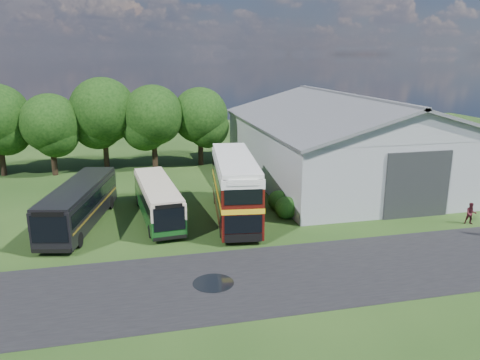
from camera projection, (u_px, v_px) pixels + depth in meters
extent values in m
plane|color=black|center=(229.00, 258.00, 27.99)|extent=(120.00, 120.00, 0.00)
cube|color=black|center=(293.00, 275.00, 25.83)|extent=(60.00, 8.00, 0.02)
cylinder|color=black|center=(213.00, 283.00, 24.84)|extent=(2.20, 2.20, 0.01)
cube|color=gray|center=(345.00, 150.00, 45.63)|extent=(18.00, 24.00, 5.50)
cube|color=#2D3033|center=(418.00, 185.00, 34.33)|extent=(5.20, 0.18, 5.00)
cylinder|color=black|center=(2.00, 159.00, 46.62)|extent=(0.56, 0.56, 3.42)
cylinder|color=black|center=(54.00, 160.00, 46.83)|extent=(0.56, 0.56, 3.06)
sphere|color=black|center=(50.00, 123.00, 45.86)|extent=(5.78, 5.78, 5.78)
cylinder|color=black|center=(106.00, 153.00, 49.08)|extent=(0.56, 0.56, 3.60)
sphere|color=black|center=(103.00, 111.00, 47.94)|extent=(6.80, 6.80, 6.80)
cylinder|color=black|center=(155.00, 154.00, 49.28)|extent=(0.56, 0.56, 3.31)
sphere|color=black|center=(153.00, 115.00, 48.23)|extent=(6.26, 6.26, 6.26)
cylinder|color=black|center=(201.00, 151.00, 51.15)|extent=(0.56, 0.56, 3.17)
sphere|color=black|center=(200.00, 115.00, 50.15)|extent=(5.98, 5.98, 5.98)
sphere|color=#194714|center=(286.00, 218.00, 34.87)|extent=(1.70, 1.70, 1.70)
sphere|color=#194714|center=(278.00, 209.00, 36.75)|extent=(1.60, 1.60, 1.60)
cube|color=#103C15|center=(158.00, 199.00, 34.23)|extent=(3.20, 10.23, 2.50)
cube|color=#440D09|center=(235.00, 186.00, 34.12)|extent=(4.07, 11.13, 4.35)
cube|color=black|center=(79.00, 204.00, 32.77)|extent=(4.85, 11.20, 2.71)
imported|color=#3B1319|center=(471.00, 214.00, 33.29)|extent=(0.95, 0.86, 1.59)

